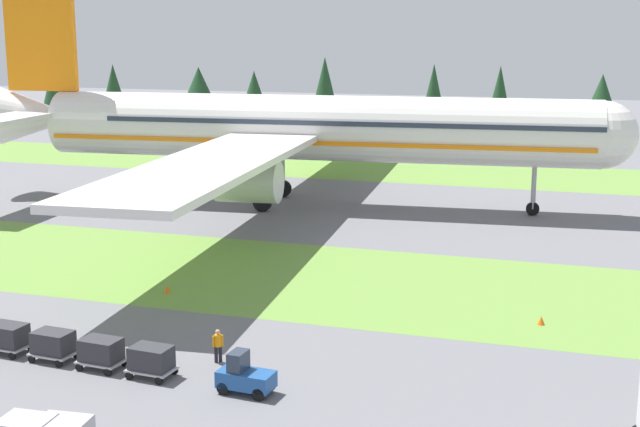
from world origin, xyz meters
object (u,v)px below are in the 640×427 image
Objects in this scene: cargo_dolly_third at (53,343)px; cargo_dolly_lead at (151,359)px; airliner at (294,127)px; baggage_tug at (245,376)px; cargo_dolly_second at (101,351)px; ground_crew_marshaller at (218,345)px; cargo_dolly_fourth at (8,336)px; taxiway_marker_1 at (167,289)px; taxiway_marker_0 at (541,320)px.

cargo_dolly_lead is at bearing 90.00° from cargo_dolly_third.
airliner is 45.09m from baggage_tug.
cargo_dolly_second is 5.76m from ground_crew_marshaller.
ground_crew_marshaller is at bearing 110.29° from cargo_dolly_third.
taxiway_marker_1 is at bearing 170.71° from cargo_dolly_fourth.
cargo_dolly_fourth is at bearing -153.28° from taxiway_marker_0.
ground_crew_marshaller is (8.05, 2.36, 0.03)m from cargo_dolly_third.
airliner reaches higher than cargo_dolly_third.
airliner is 43.59m from cargo_dolly_lead.
baggage_tug is 5.03m from cargo_dolly_lead.
cargo_dolly_second is 12.86m from taxiway_marker_1.
cargo_dolly_third is 2.90m from cargo_dolly_fourth.
cargo_dolly_third is at bearing -2.77° from airliner.
cargo_dolly_third and cargo_dolly_fourth have the same top height.
cargo_dolly_second is 1.32× the size of ground_crew_marshaller.
taxiway_marker_1 is at bearing -1.78° from airliner.
taxiway_marker_1 is (-8.09, 9.95, -0.69)m from ground_crew_marshaller.
ground_crew_marshaller is (-2.75, 3.11, 0.13)m from baggage_tug.
taxiway_marker_1 is at bearing -162.83° from cargo_dolly_second.
ground_crew_marshaller is at bearing 105.12° from cargo_dolly_fourth.
cargo_dolly_second and cargo_dolly_third have the same top height.
airliner is 147.69× the size of taxiway_marker_1.
cargo_dolly_second is at bearing -76.78° from taxiway_marker_1.
baggage_tug reaches higher than cargo_dolly_lead.
taxiway_marker_0 is (20.28, 13.52, -0.67)m from cargo_dolly_second.
ground_crew_marshaller is at bearing 8.72° from airliner.
ground_crew_marshaller is 3.45× the size of taxiway_marker_0.
baggage_tug is 7.93m from cargo_dolly_second.
cargo_dolly_lead and cargo_dolly_third have the same top height.
cargo_dolly_lead is 1.00× the size of cargo_dolly_second.
airliner is 41.39m from ground_crew_marshaller.
cargo_dolly_fourth is (-2.89, 0.20, 0.00)m from cargo_dolly_third.
cargo_dolly_lead is (-5.01, 0.35, 0.10)m from baggage_tug.
taxiway_marker_0 is 23.23m from taxiway_marker_1.
ground_crew_marshaller reaches higher than cargo_dolly_lead.
cargo_dolly_fourth is at bearing -90.00° from cargo_dolly_lead.
airliner is 42.55m from cargo_dolly_third.
airliner reaches higher than baggage_tug.
airliner is 38.78m from taxiway_marker_0.
cargo_dolly_third is 26.73m from taxiway_marker_0.
baggage_tug is (12.72, -42.74, -6.68)m from airliner.
cargo_dolly_fourth is at bearing -6.72° from airliner.
baggage_tug is at bearing 90.00° from cargo_dolly_second.
cargo_dolly_third is at bearing -90.00° from baggage_tug.
airliner is 28.41× the size of baggage_tug.
taxiway_marker_0 is at bearing 127.65° from cargo_dolly_second.
ground_crew_marshaller reaches higher than taxiway_marker_0.
baggage_tug is 1.17× the size of cargo_dolly_second.
cargo_dolly_second is (-2.89, 0.20, 0.00)m from cargo_dolly_lead.
airliner is 151.04× the size of taxiway_marker_0.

